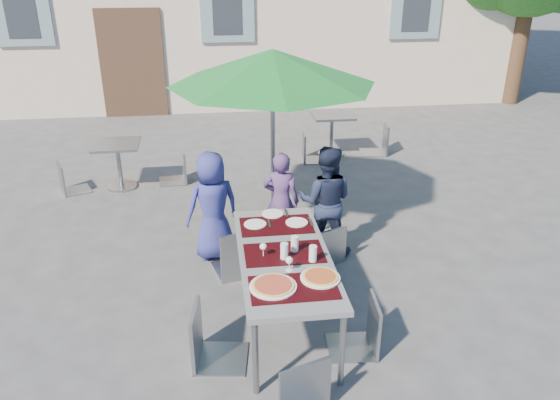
{
  "coord_description": "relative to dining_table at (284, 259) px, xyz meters",
  "views": [
    {
      "loc": [
        -0.46,
        -4.26,
        3.19
      ],
      "look_at": [
        0.21,
        0.82,
        0.86
      ],
      "focal_mm": 35.0,
      "sensor_mm": 36.0,
      "label": 1
    }
  ],
  "objects": [
    {
      "name": "chair_5",
      "position": [
        0.03,
        -1.26,
        -0.14
      ],
      "size": [
        0.53,
        0.53,
        0.95
      ],
      "color": "gray",
      "rests_on": "ground"
    },
    {
      "name": "bg_chair_r_0",
      "position": [
        -1.11,
        3.7,
        -0.16
      ],
      "size": [
        0.45,
        0.44,
        0.92
      ],
      "color": "gray",
      "rests_on": "ground"
    },
    {
      "name": "pizza_near_left",
      "position": [
        -0.16,
        -0.53,
        0.07
      ],
      "size": [
        0.38,
        0.38,
        0.03
      ],
      "color": "white",
      "rests_on": "dining_table"
    },
    {
      "name": "cafe_table_0",
      "position": [
        -1.95,
        3.55,
        -0.25
      ],
      "size": [
        0.64,
        0.64,
        0.69
      ],
      "color": "#A3A6AB",
      "rests_on": "ground"
    },
    {
      "name": "pizza_near_right",
      "position": [
        0.24,
        -0.45,
        0.07
      ],
      "size": [
        0.33,
        0.33,
        0.03
      ],
      "color": "white",
      "rests_on": "dining_table"
    },
    {
      "name": "bg_chair_l_1",
      "position": [
        1.04,
        4.33,
        -0.16
      ],
      "size": [
        0.44,
        0.44,
        0.91
      ],
      "color": "gray",
      "rests_on": "ground"
    },
    {
      "name": "chair_2",
      "position": [
        0.63,
        1.04,
        -0.2
      ],
      "size": [
        0.51,
        0.51,
        0.86
      ],
      "color": "gray",
      "rests_on": "ground"
    },
    {
      "name": "chair_4",
      "position": [
        0.63,
        -0.45,
        -0.16
      ],
      "size": [
        0.44,
        0.44,
        0.92
      ],
      "color": "gray",
      "rests_on": "ground"
    },
    {
      "name": "bg_chair_r_1",
      "position": [
        2.3,
        4.55,
        -0.12
      ],
      "size": [
        0.5,
        0.49,
        0.98
      ],
      "color": "gray",
      "rests_on": "ground"
    },
    {
      "name": "bg_chair_l_0",
      "position": [
        -2.67,
        3.48,
        -0.2
      ],
      "size": [
        0.5,
        0.49,
        0.85
      ],
      "color": "gray",
      "rests_on": "ground"
    },
    {
      "name": "cafe_table_1",
      "position": [
        1.45,
        4.56,
        -0.21
      ],
      "size": [
        0.68,
        0.68,
        0.73
      ],
      "color": "#A3A6AB",
      "rests_on": "ground"
    },
    {
      "name": "chair_3",
      "position": [
        -0.7,
        -0.42,
        -0.12
      ],
      "size": [
        0.5,
        0.49,
        0.98
      ],
      "color": "#90949B",
      "rests_on": "ground"
    },
    {
      "name": "place_settings",
      "position": [
        0.0,
        0.65,
        0.06
      ],
      "size": [
        0.67,
        0.45,
        0.01
      ],
      "color": "white",
      "rests_on": "dining_table"
    },
    {
      "name": "glassware",
      "position": [
        0.07,
        -0.09,
        0.13
      ],
      "size": [
        0.48,
        0.38,
        0.15
      ],
      "color": "silver",
      "rests_on": "dining_table"
    },
    {
      "name": "chair_1",
      "position": [
        0.16,
        0.88,
        -0.09
      ],
      "size": [
        0.6,
        0.6,
        1.02
      ],
      "color": "gray",
      "rests_on": "ground"
    },
    {
      "name": "child_1",
      "position": [
        0.17,
        1.48,
        -0.11
      ],
      "size": [
        0.5,
        0.41,
        1.17
      ],
      "primitive_type": "imported",
      "rotation": [
        0.0,
        0.0,
        2.79
      ],
      "color": "#50346B",
      "rests_on": "ground"
    },
    {
      "name": "dining_table",
      "position": [
        0.0,
        0.0,
        0.0
      ],
      "size": [
        0.8,
        1.85,
        0.76
      ],
      "color": "#4D4E53",
      "rests_on": "ground"
    },
    {
      "name": "child_0",
      "position": [
        -0.61,
        1.37,
        -0.07
      ],
      "size": [
        0.71,
        0.58,
        1.25
      ],
      "primitive_type": "imported",
      "rotation": [
        0.0,
        0.0,
        3.49
      ],
      "color": "navy",
      "rests_on": "ground"
    },
    {
      "name": "child_2",
      "position": [
        0.65,
        1.28,
        -0.05
      ],
      "size": [
        0.71,
        0.53,
        1.3
      ],
      "primitive_type": "imported",
      "rotation": [
        0.0,
        0.0,
        2.85
      ],
      "color": "#1A213A",
      "rests_on": "ground"
    },
    {
      "name": "chair_0",
      "position": [
        -0.36,
        0.91,
        -0.07
      ],
      "size": [
        0.57,
        0.58,
        1.06
      ],
      "color": "#8E9599",
      "rests_on": "ground"
    },
    {
      "name": "patio_umbrella",
      "position": [
        0.14,
        2.01,
        1.3
      ],
      "size": [
        2.42,
        2.42,
        2.22
      ],
      "color": "#A3A6AB",
      "rests_on": "ground"
    },
    {
      "name": "ground",
      "position": [
        -0.13,
        0.08,
        -0.7
      ],
      "size": [
        90.0,
        90.0,
        0.0
      ],
      "primitive_type": "plane",
      "color": "#404042",
      "rests_on": "ground"
    }
  ]
}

